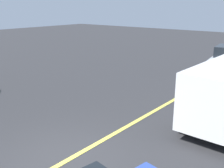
{
  "coord_description": "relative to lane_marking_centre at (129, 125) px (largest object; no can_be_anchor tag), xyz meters",
  "views": [
    {
      "loc": [
        -4.22,
        -5.08,
        4.1
      ],
      "look_at": [
        2.67,
        0.53,
        1.5
      ],
      "focal_mm": 43.46,
      "sensor_mm": 36.0,
      "label": 1
    }
  ],
  "objects": [
    {
      "name": "lane_marking_centre",
      "position": [
        0.0,
        0.0,
        0.0
      ],
      "size": [
        28.0,
        0.16,
        0.01
      ],
      "primitive_type": "cube",
      "color": "#E0D14C"
    },
    {
      "name": "ground_plane",
      "position": [
        -3.0,
        0.0,
        -0.01
      ],
      "size": [
        80.0,
        80.0,
        0.0
      ],
      "primitive_type": "plane",
      "color": "#2D2D30"
    }
  ]
}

